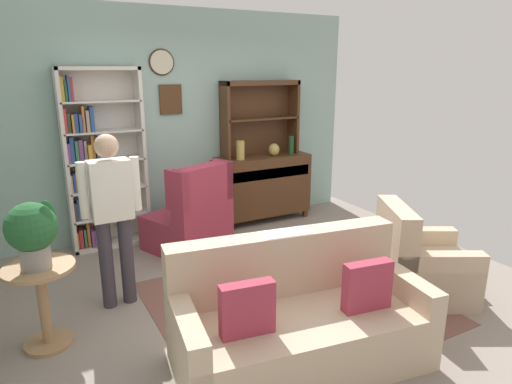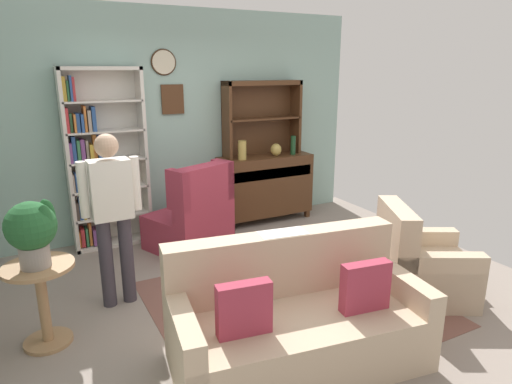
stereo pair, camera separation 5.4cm
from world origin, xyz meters
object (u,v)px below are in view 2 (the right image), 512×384
(armchair_floral, at_px, (421,267))
(potted_plant_large, at_px, (33,229))
(vase_tall, at_px, (242,150))
(plant_stand, at_px, (42,296))
(bottle_wine, at_px, (293,145))
(couch_floral, at_px, (296,322))
(wingback_chair, at_px, (193,219))
(book_stack, at_px, (272,253))
(coffee_table, at_px, (263,267))
(sideboard_hutch, at_px, (262,108))
(vase_round, at_px, (276,150))
(person_reading, at_px, (112,209))
(bookshelf, at_px, (100,160))
(sideboard, at_px, (265,185))

(armchair_floral, xyz_separation_m, potted_plant_large, (-3.16, 0.78, 0.67))
(vase_tall, relative_size, plant_stand, 0.37)
(bottle_wine, height_order, couch_floral, bottle_wine)
(bottle_wine, height_order, wingback_chair, bottle_wine)
(wingback_chair, xyz_separation_m, book_stack, (0.27, -1.40, 0.06))
(plant_stand, xyz_separation_m, book_stack, (1.92, -0.18, 0.03))
(plant_stand, bearing_deg, vase_tall, 33.96)
(couch_floral, relative_size, coffee_table, 2.38)
(sideboard_hutch, bearing_deg, vase_round, -53.52)
(armchair_floral, relative_size, potted_plant_large, 2.08)
(person_reading, bearing_deg, armchair_floral, -25.01)
(bottle_wine, height_order, potted_plant_large, bottle_wine)
(bookshelf, distance_m, sideboard_hutch, 2.20)
(bookshelf, distance_m, couch_floral, 3.15)
(sideboard_hutch, xyz_separation_m, vase_round, (0.13, -0.18, -0.55))
(plant_stand, xyz_separation_m, coffee_table, (1.80, -0.24, -0.06))
(bookshelf, distance_m, vase_round, 2.28)
(sideboard, height_order, sideboard_hutch, sideboard_hutch)
(vase_tall, bearing_deg, bottle_wine, -0.66)
(sideboard_hutch, xyz_separation_m, armchair_floral, (0.23, -2.70, -1.27))
(couch_floral, height_order, person_reading, person_reading)
(bookshelf, distance_m, bottle_wine, 2.54)
(person_reading, distance_m, book_stack, 1.48)
(bottle_wine, bearing_deg, couch_floral, -121.67)
(bookshelf, bearing_deg, couch_floral, -74.43)
(couch_floral, xyz_separation_m, book_stack, (0.31, 0.90, 0.13))
(potted_plant_large, bearing_deg, sideboard_hutch, 33.31)
(bookshelf, bearing_deg, wingback_chair, -36.77)
(coffee_table, relative_size, book_stack, 3.74)
(wingback_chair, height_order, coffee_table, wingback_chair)
(wingback_chair, bearing_deg, bookshelf, 143.23)
(couch_floral, height_order, book_stack, couch_floral)
(wingback_chair, bearing_deg, couch_floral, -91.20)
(bookshelf, height_order, couch_floral, bookshelf)
(sideboard, height_order, coffee_table, sideboard)
(vase_tall, bearing_deg, coffee_table, -110.87)
(vase_round, xyz_separation_m, wingback_chair, (-1.40, -0.50, -0.62))
(book_stack, bearing_deg, coffee_table, -155.62)
(sideboard_hutch, bearing_deg, couch_floral, -113.97)
(couch_floral, xyz_separation_m, armchair_floral, (1.56, 0.27, -0.02))
(sideboard, relative_size, coffee_table, 1.62)
(bottle_wine, height_order, armchair_floral, bottle_wine)
(bottle_wine, bearing_deg, bookshelf, 176.08)
(sideboard, distance_m, wingback_chair, 1.40)
(coffee_table, bearing_deg, bottle_wine, 51.85)
(armchair_floral, xyz_separation_m, coffee_table, (-1.36, 0.57, 0.06))
(sideboard, relative_size, book_stack, 6.07)
(vase_tall, xyz_separation_m, armchair_floral, (0.62, -2.51, -0.75))
(couch_floral, bearing_deg, armchair_floral, 9.87)
(plant_stand, bearing_deg, potted_plant_large, -84.29)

